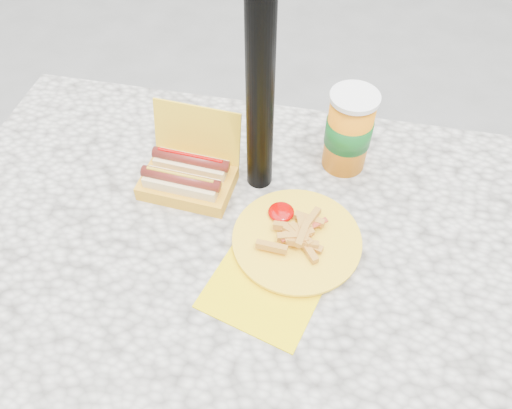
% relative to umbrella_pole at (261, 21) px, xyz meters
% --- Properties ---
extents(ground, '(60.00, 60.00, 0.00)m').
position_rel_umbrella_pole_xyz_m(ground, '(0.00, -0.16, -1.10)').
color(ground, slate).
extents(picnic_table, '(1.20, 0.80, 0.75)m').
position_rel_umbrella_pole_xyz_m(picnic_table, '(0.00, -0.16, -0.46)').
color(picnic_table, beige).
rests_on(picnic_table, ground).
extents(umbrella_pole, '(0.05, 0.05, 2.20)m').
position_rel_umbrella_pole_xyz_m(umbrella_pole, '(0.00, 0.00, 0.00)').
color(umbrella_pole, black).
rests_on(umbrella_pole, ground).
extents(hotdog_box, '(0.19, 0.16, 0.14)m').
position_rel_umbrella_pole_xyz_m(hotdog_box, '(-0.13, -0.05, -0.32)').
color(hotdog_box, yellow).
rests_on(hotdog_box, picnic_table).
extents(fries_plate, '(0.27, 0.33, 0.05)m').
position_rel_umbrella_pole_xyz_m(fries_plate, '(0.09, -0.15, -0.34)').
color(fries_plate, '#FFDA04').
rests_on(fries_plate, picnic_table).
extents(soda_cup, '(0.09, 0.09, 0.18)m').
position_rel_umbrella_pole_xyz_m(soda_cup, '(0.16, 0.08, -0.26)').
color(soda_cup, orange).
rests_on(soda_cup, picnic_table).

